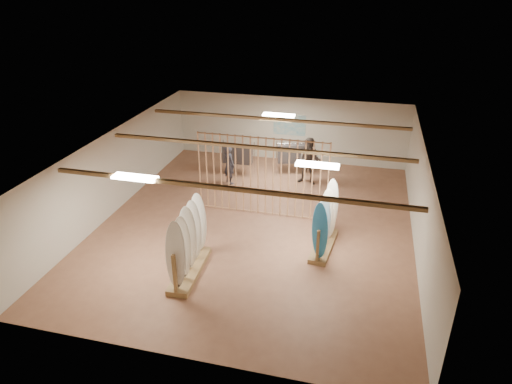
% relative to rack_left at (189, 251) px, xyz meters
% --- Properties ---
extents(floor, '(12.00, 12.00, 0.00)m').
position_rel_rack_left_xyz_m(floor, '(1.13, 3.04, -0.73)').
color(floor, '#8F5E45').
rests_on(floor, ground).
extents(ceiling, '(12.00, 12.00, 0.00)m').
position_rel_rack_left_xyz_m(ceiling, '(1.13, 3.04, 2.07)').
color(ceiling, gray).
rests_on(ceiling, ground).
extents(wall_back, '(12.00, 0.00, 12.00)m').
position_rel_rack_left_xyz_m(wall_back, '(1.13, 9.04, 0.67)').
color(wall_back, beige).
rests_on(wall_back, ground).
extents(wall_front, '(12.00, 0.00, 12.00)m').
position_rel_rack_left_xyz_m(wall_front, '(1.13, -2.96, 0.67)').
color(wall_front, beige).
rests_on(wall_front, ground).
extents(wall_left, '(0.00, 12.00, 12.00)m').
position_rel_rack_left_xyz_m(wall_left, '(-3.87, 3.04, 0.67)').
color(wall_left, beige).
rests_on(wall_left, ground).
extents(wall_right, '(0.00, 12.00, 12.00)m').
position_rel_rack_left_xyz_m(wall_right, '(6.13, 3.04, 0.67)').
color(wall_right, beige).
rests_on(wall_right, ground).
extents(ceiling_slats, '(9.50, 6.12, 0.10)m').
position_rel_rack_left_xyz_m(ceiling_slats, '(1.13, 3.04, 1.99)').
color(ceiling_slats, olive).
rests_on(ceiling_slats, ground).
extents(light_panels, '(1.20, 0.35, 0.06)m').
position_rel_rack_left_xyz_m(light_panels, '(1.13, 3.04, 2.01)').
color(light_panels, white).
rests_on(light_panels, ground).
extents(bamboo_partition, '(4.45, 0.05, 2.78)m').
position_rel_rack_left_xyz_m(bamboo_partition, '(1.13, 3.84, 0.67)').
color(bamboo_partition, tan).
rests_on(bamboo_partition, ground).
extents(poster, '(1.40, 0.03, 0.90)m').
position_rel_rack_left_xyz_m(poster, '(1.13, 9.02, 0.87)').
color(poster, teal).
rests_on(poster, ground).
extents(rack_left, '(0.69, 2.26, 2.13)m').
position_rel_rack_left_xyz_m(rack_left, '(0.00, 0.00, 0.00)').
color(rack_left, olive).
rests_on(rack_left, floor).
extents(rack_right, '(0.71, 2.02, 1.88)m').
position_rel_rack_left_xyz_m(rack_right, '(3.46, 2.17, -0.08)').
color(rack_right, olive).
rests_on(rack_right, floor).
extents(clothing_rack_a, '(1.30, 0.34, 1.39)m').
position_rel_rack_left_xyz_m(clothing_rack_a, '(-0.60, 6.89, 0.18)').
color(clothing_rack_a, silver).
rests_on(clothing_rack_a, floor).
extents(clothing_rack_b, '(1.25, 0.59, 1.37)m').
position_rel_rack_left_xyz_m(clothing_rack_b, '(1.55, 7.50, 0.17)').
color(clothing_rack_b, silver).
rests_on(clothing_rack_b, floor).
extents(shopper_a, '(0.77, 0.74, 1.75)m').
position_rel_rack_left_xyz_m(shopper_a, '(-0.69, 6.00, 0.15)').
color(shopper_a, '#2C2B33').
rests_on(shopper_a, floor).
extents(shopper_b, '(1.10, 0.90, 2.13)m').
position_rel_rack_left_xyz_m(shopper_b, '(2.36, 6.68, 0.34)').
color(shopper_b, '#312926').
rests_on(shopper_b, floor).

